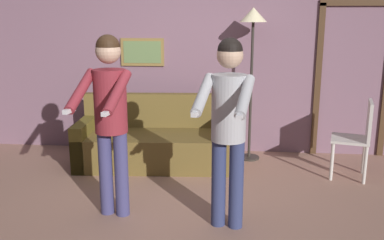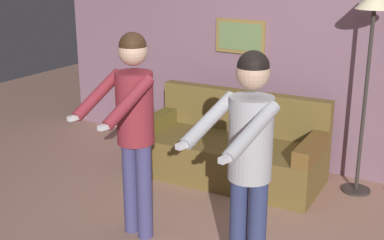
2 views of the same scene
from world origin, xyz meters
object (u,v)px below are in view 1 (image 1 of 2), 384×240
Objects in this scene: dining_chair_distant at (358,135)px; person_standing_left at (110,110)px; couch at (154,143)px; person_standing_right at (228,117)px; torchiere_lamp at (253,33)px.

person_standing_left is at bearing -154.46° from dining_chair_distant.
couch is 2.04m from person_standing_right.
couch is at bearing 120.65° from person_standing_right.
couch is at bearing 85.75° from person_standing_left.
person_standing_left is at bearing 172.57° from person_standing_right.
person_standing_right is at bearing -7.43° from person_standing_left.
torchiere_lamp reaches higher than dining_chair_distant.
torchiere_lamp is 2.09m from person_standing_right.
torchiere_lamp reaches higher than person_standing_right.
person_standing_right is (1.08, -0.14, -0.01)m from person_standing_left.
couch is 2.10× the size of dining_chair_distant.
dining_chair_distant is at bearing 42.49° from person_standing_right.
dining_chair_distant is (1.23, -0.60, -1.13)m from torchiere_lamp.
person_standing_left is (-1.35, -1.83, -0.63)m from torchiere_lamp.
dining_chair_distant reaches higher than couch.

